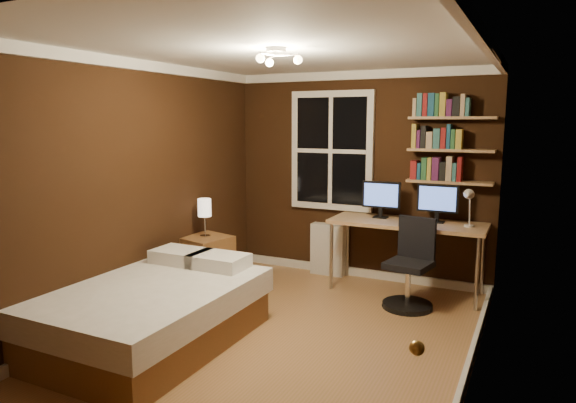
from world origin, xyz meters
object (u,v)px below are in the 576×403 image
at_px(desk_lamp, 469,207).
at_px(radiator, 328,249).
at_px(monitor_right, 437,204).
at_px(office_chair, 410,274).
at_px(nightstand, 206,263).
at_px(monitor_left, 381,200).
at_px(bedside_lamp, 205,218).
at_px(desk, 407,227).
at_px(bed, 153,312).

bearing_deg(desk_lamp, radiator, 169.92).
height_order(monitor_right, office_chair, monitor_right).
relative_size(nightstand, office_chair, 0.66).
relative_size(radiator, office_chair, 0.69).
bearing_deg(monitor_left, bedside_lamp, -149.95).
height_order(desk, monitor_left, monitor_left).
distance_m(desk, monitor_right, 0.42).
bearing_deg(office_chair, radiator, 160.15).
bearing_deg(monitor_right, desk_lamp, -24.60).
xyz_separation_m(monitor_left, monitor_right, (0.63, 0.00, 0.00)).
bearing_deg(monitor_left, bed, -118.74).
xyz_separation_m(bedside_lamp, office_chair, (2.23, 0.46, -0.49)).
distance_m(desk, monitor_left, 0.43).
xyz_separation_m(monitor_right, desk_lamp, (0.35, -0.16, 0.01)).
distance_m(nightstand, monitor_right, 2.68).
bearing_deg(bed, desk, 54.73).
bearing_deg(desk, nightstand, -155.95).
bearing_deg(monitor_left, monitor_right, 0.00).
height_order(desk_lamp, office_chair, desk_lamp).
relative_size(bed, monitor_left, 4.35).
height_order(bedside_lamp, desk_lamp, desk_lamp).
bearing_deg(nightstand, monitor_left, 44.27).
relative_size(nightstand, radiator, 0.96).
relative_size(nightstand, monitor_left, 1.40).
xyz_separation_m(desk_lamp, office_chair, (-0.50, -0.39, -0.68)).
bearing_deg(radiator, bedside_lamp, -132.39).
xyz_separation_m(nightstand, bedside_lamp, (0.00, 0.00, 0.53)).
bearing_deg(desk_lamp, nightstand, -162.68).
xyz_separation_m(nightstand, monitor_left, (1.75, 1.01, 0.71)).
height_order(nightstand, desk, desk).
distance_m(bed, radiator, 2.63).
relative_size(radiator, monitor_right, 1.46).
relative_size(desk, office_chair, 1.83).
bearing_deg(bedside_lamp, desk, 24.05).
bearing_deg(bed, monitor_right, 51.05).
bearing_deg(bed, radiator, 76.30).
relative_size(monitor_right, desk_lamp, 1.00).
xyz_separation_m(bedside_lamp, desk, (2.08, 0.93, -0.09)).
xyz_separation_m(monitor_left, office_chair, (0.48, -0.55, -0.67)).
relative_size(bedside_lamp, radiator, 0.67).
xyz_separation_m(radiator, desk, (1.03, -0.22, 0.43)).
xyz_separation_m(radiator, office_chair, (1.18, -0.69, 0.02)).
relative_size(bed, bedside_lamp, 4.42).
bearing_deg(bedside_lamp, office_chair, 11.56).
bearing_deg(radiator, desk, -12.31).
distance_m(radiator, office_chair, 1.37).
distance_m(monitor_left, office_chair, 1.00).
bearing_deg(desk, office_chair, -71.61).
distance_m(bed, monitor_right, 3.19).
bearing_deg(office_chair, bed, -123.64).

